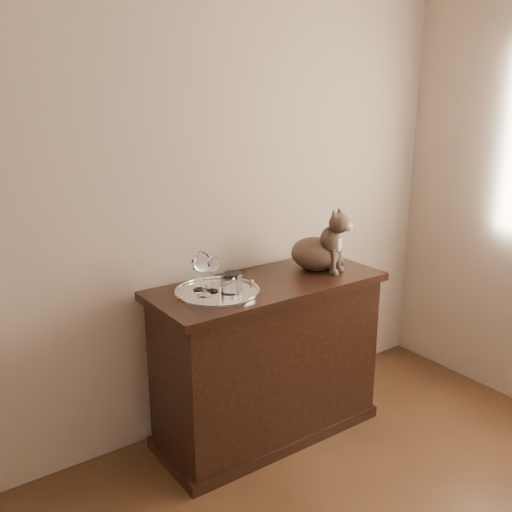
{
  "coord_description": "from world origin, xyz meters",
  "views": [
    {
      "loc": [
        -0.99,
        -0.21,
        1.78
      ],
      "look_at": [
        0.54,
        1.95,
        0.99
      ],
      "focal_mm": 40.0,
      "sensor_mm": 36.0,
      "label": 1
    }
  ],
  "objects_px": {
    "sideboard": "(267,359)",
    "wine_glass_c": "(203,274)",
    "tumbler_a": "(233,283)",
    "cat": "(316,238)",
    "wine_glass_b": "(201,269)",
    "wine_glass_a": "(198,273)",
    "tray": "(217,292)",
    "wine_glass_d": "(212,273)",
    "tumbler_b": "(229,287)"
  },
  "relations": [
    {
      "from": "sideboard",
      "to": "wine_glass_c",
      "type": "xyz_separation_m",
      "value": [
        -0.36,
        0.01,
        0.54
      ]
    },
    {
      "from": "tumbler_a",
      "to": "cat",
      "type": "distance_m",
      "value": 0.58
    },
    {
      "from": "wine_glass_b",
      "to": "tumbler_a",
      "type": "bearing_deg",
      "value": -61.95
    },
    {
      "from": "wine_glass_a",
      "to": "tray",
      "type": "bearing_deg",
      "value": -49.73
    },
    {
      "from": "wine_glass_b",
      "to": "tray",
      "type": "bearing_deg",
      "value": -71.91
    },
    {
      "from": "wine_glass_a",
      "to": "tumbler_a",
      "type": "xyz_separation_m",
      "value": [
        0.11,
        -0.13,
        -0.04
      ]
    },
    {
      "from": "wine_glass_d",
      "to": "cat",
      "type": "relative_size",
      "value": 0.52
    },
    {
      "from": "sideboard",
      "to": "wine_glass_d",
      "type": "bearing_deg",
      "value": 175.54
    },
    {
      "from": "tray",
      "to": "wine_glass_a",
      "type": "xyz_separation_m",
      "value": [
        -0.06,
        0.07,
        0.09
      ]
    },
    {
      "from": "sideboard",
      "to": "wine_glass_b",
      "type": "relative_size",
      "value": 6.65
    },
    {
      "from": "sideboard",
      "to": "tumbler_a",
      "type": "relative_size",
      "value": 12.19
    },
    {
      "from": "wine_glass_a",
      "to": "tumbler_a",
      "type": "bearing_deg",
      "value": -49.42
    },
    {
      "from": "tumbler_b",
      "to": "sideboard",
      "type": "bearing_deg",
      "value": 16.09
    },
    {
      "from": "wine_glass_b",
      "to": "wine_glass_c",
      "type": "height_order",
      "value": "wine_glass_c"
    },
    {
      "from": "tray",
      "to": "wine_glass_c",
      "type": "height_order",
      "value": "wine_glass_c"
    },
    {
      "from": "sideboard",
      "to": "wine_glass_a",
      "type": "xyz_separation_m",
      "value": [
        -0.35,
        0.08,
        0.52
      ]
    },
    {
      "from": "tumbler_a",
      "to": "tumbler_b",
      "type": "height_order",
      "value": "tumbler_a"
    },
    {
      "from": "wine_glass_c",
      "to": "wine_glass_a",
      "type": "bearing_deg",
      "value": 78.56
    },
    {
      "from": "wine_glass_c",
      "to": "tumbler_b",
      "type": "height_order",
      "value": "wine_glass_c"
    },
    {
      "from": "sideboard",
      "to": "tumbler_b",
      "type": "distance_m",
      "value": 0.56
    },
    {
      "from": "sideboard",
      "to": "cat",
      "type": "relative_size",
      "value": 3.47
    },
    {
      "from": "tumbler_a",
      "to": "wine_glass_a",
      "type": "bearing_deg",
      "value": 130.58
    },
    {
      "from": "sideboard",
      "to": "cat",
      "type": "bearing_deg",
      "value": 3.66
    },
    {
      "from": "tray",
      "to": "wine_glass_a",
      "type": "bearing_deg",
      "value": 130.27
    },
    {
      "from": "sideboard",
      "to": "wine_glass_c",
      "type": "bearing_deg",
      "value": 178.67
    },
    {
      "from": "sideboard",
      "to": "wine_glass_b",
      "type": "height_order",
      "value": "wine_glass_b"
    },
    {
      "from": "wine_glass_b",
      "to": "sideboard",
      "type": "bearing_deg",
      "value": -17.22
    },
    {
      "from": "wine_glass_b",
      "to": "wine_glass_d",
      "type": "relative_size",
      "value": 1.0
    },
    {
      "from": "tray",
      "to": "wine_glass_d",
      "type": "bearing_deg",
      "value": 133.6
    },
    {
      "from": "tumbler_a",
      "to": "wine_glass_d",
      "type": "bearing_deg",
      "value": 131.62
    },
    {
      "from": "sideboard",
      "to": "tray",
      "type": "distance_m",
      "value": 0.52
    },
    {
      "from": "tumbler_a",
      "to": "sideboard",
      "type": "bearing_deg",
      "value": 12.5
    },
    {
      "from": "tray",
      "to": "tumbler_b",
      "type": "distance_m",
      "value": 0.1
    },
    {
      "from": "tray",
      "to": "wine_glass_b",
      "type": "bearing_deg",
      "value": 108.09
    },
    {
      "from": "wine_glass_b",
      "to": "tumbler_b",
      "type": "bearing_deg",
      "value": -77.27
    },
    {
      "from": "sideboard",
      "to": "tray",
      "type": "relative_size",
      "value": 3.0
    },
    {
      "from": "sideboard",
      "to": "wine_glass_a",
      "type": "bearing_deg",
      "value": 167.76
    },
    {
      "from": "wine_glass_a",
      "to": "cat",
      "type": "distance_m",
      "value": 0.68
    },
    {
      "from": "tray",
      "to": "wine_glass_c",
      "type": "bearing_deg",
      "value": 177.34
    },
    {
      "from": "wine_glass_a",
      "to": "wine_glass_c",
      "type": "height_order",
      "value": "wine_glass_c"
    },
    {
      "from": "tumbler_a",
      "to": "wine_glass_c",
      "type": "bearing_deg",
      "value": 153.64
    },
    {
      "from": "wine_glass_a",
      "to": "sideboard",
      "type": "bearing_deg",
      "value": -12.24
    },
    {
      "from": "sideboard",
      "to": "wine_glass_a",
      "type": "relative_size",
      "value": 6.98
    },
    {
      "from": "wine_glass_a",
      "to": "wine_glass_c",
      "type": "relative_size",
      "value": 0.84
    },
    {
      "from": "cat",
      "to": "wine_glass_c",
      "type": "bearing_deg",
      "value": 159.78
    },
    {
      "from": "sideboard",
      "to": "tumbler_b",
      "type": "bearing_deg",
      "value": -163.91
    },
    {
      "from": "sideboard",
      "to": "wine_glass_d",
      "type": "height_order",
      "value": "wine_glass_d"
    },
    {
      "from": "wine_glass_c",
      "to": "tumbler_b",
      "type": "bearing_deg",
      "value": -46.85
    },
    {
      "from": "tumbler_b",
      "to": "tray",
      "type": "bearing_deg",
      "value": 96.56
    },
    {
      "from": "wine_glass_b",
      "to": "tumbler_a",
      "type": "height_order",
      "value": "wine_glass_b"
    }
  ]
}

